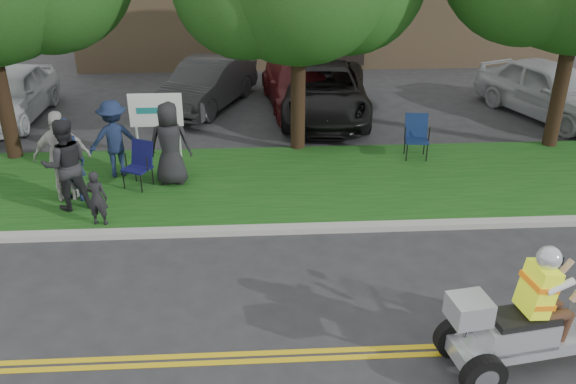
{
  "coord_description": "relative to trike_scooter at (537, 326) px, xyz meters",
  "views": [
    {
      "loc": [
        -0.58,
        -7.24,
        5.93
      ],
      "look_at": [
        -0.05,
        2.0,
        1.38
      ],
      "focal_mm": 38.0,
      "sensor_mm": 36.0,
      "label": 1
    }
  ],
  "objects": [
    {
      "name": "ground",
      "position": [
        -3.17,
        0.85,
        -0.67
      ],
      "size": [
        120.0,
        120.0,
        0.0
      ],
      "primitive_type": "plane",
      "color": "#28282B",
      "rests_on": "ground"
    },
    {
      "name": "centerline_near",
      "position": [
        -3.17,
        0.27,
        -0.66
      ],
      "size": [
        60.0,
        0.1,
        0.01
      ],
      "primitive_type": "cube",
      "color": "gold",
      "rests_on": "ground"
    },
    {
      "name": "centerline_far",
      "position": [
        -3.17,
        0.43,
        -0.66
      ],
      "size": [
        60.0,
        0.1,
        0.01
      ],
      "primitive_type": "cube",
      "color": "gold",
      "rests_on": "ground"
    },
    {
      "name": "curb",
      "position": [
        -3.17,
        3.9,
        -0.61
      ],
      "size": [
        60.0,
        0.25,
        0.12
      ],
      "primitive_type": "cube",
      "color": "#A8A89E",
      "rests_on": "ground"
    },
    {
      "name": "grass_verge",
      "position": [
        -3.17,
        6.05,
        -0.61
      ],
      "size": [
        60.0,
        4.0,
        0.1
      ],
      "primitive_type": "cube",
      "color": "#134612",
      "rests_on": "ground"
    },
    {
      "name": "business_sign",
      "position": [
        -6.07,
        7.45,
        0.59
      ],
      "size": [
        1.25,
        0.06,
        1.75
      ],
      "color": "silver",
      "rests_on": "ground"
    },
    {
      "name": "trike_scooter",
      "position": [
        0.0,
        0.0,
        0.0
      ],
      "size": [
        2.92,
        1.12,
        1.91
      ],
      "rotation": [
        0.0,
        0.0,
        0.16
      ],
      "color": "black",
      "rests_on": "ground"
    },
    {
      "name": "lawn_chair_a",
      "position": [
        -6.28,
        6.0,
        0.01
      ],
      "size": [
        0.72,
        0.73,
        1.01
      ],
      "rotation": [
        0.0,
        0.0,
        -0.47
      ],
      "color": "black",
      "rests_on": "grass_verge"
    },
    {
      "name": "lawn_chair_b",
      "position": [
        0.17,
        7.3,
        0.03
      ],
      "size": [
        0.61,
        0.63,
        1.04
      ],
      "rotation": [
        0.0,
        0.0,
        -0.11
      ],
      "color": "black",
      "rests_on": "grass_verge"
    },
    {
      "name": "spectator_adult_left",
      "position": [
        -7.58,
        5.38,
        0.34
      ],
      "size": [
        0.75,
        0.59,
        1.8
      ],
      "primitive_type": "imported",
      "rotation": [
        0.0,
        0.0,
        2.87
      ],
      "color": "#192546",
      "rests_on": "grass_verge"
    },
    {
      "name": "spectator_adult_mid",
      "position": [
        -7.54,
        5.0,
        0.39
      ],
      "size": [
        1.11,
        0.98,
        1.91
      ],
      "primitive_type": "imported",
      "rotation": [
        0.0,
        0.0,
        3.47
      ],
      "color": "black",
      "rests_on": "grass_verge"
    },
    {
      "name": "spectator_adult_right",
      "position": [
        -7.71,
        5.4,
        0.41
      ],
      "size": [
        1.18,
        0.58,
        1.94
      ],
      "primitive_type": "imported",
      "rotation": [
        0.0,
        0.0,
        3.24
      ],
      "color": "#BAB9B4",
      "rests_on": "grass_verge"
    },
    {
      "name": "spectator_chair_a",
      "position": [
        -6.9,
        6.56,
        0.32
      ],
      "size": [
        1.28,
        0.93,
        1.77
      ],
      "primitive_type": "imported",
      "rotation": [
        0.0,
        0.0,
        3.4
      ],
      "color": "#182444",
      "rests_on": "grass_verge"
    },
    {
      "name": "spectator_chair_b",
      "position": [
        -5.6,
        6.08,
        0.37
      ],
      "size": [
        0.94,
        0.64,
        1.86
      ],
      "primitive_type": "imported",
      "rotation": [
        0.0,
        0.0,
        3.09
      ],
      "color": "black",
      "rests_on": "grass_verge"
    },
    {
      "name": "child_left",
      "position": [
        -6.82,
        4.25,
        0.0
      ],
      "size": [
        0.44,
        0.32,
        1.13
      ],
      "primitive_type": "imported",
      "rotation": [
        0.0,
        0.0,
        3.02
      ],
      "color": "black",
      "rests_on": "grass_verge"
    },
    {
      "name": "parked_car_far_left",
      "position": [
        -10.75,
        10.93,
        0.08
      ],
      "size": [
        1.87,
        4.45,
        1.5
      ],
      "primitive_type": "imported",
      "rotation": [
        0.0,
        0.0,
        -0.02
      ],
      "color": "silver",
      "rests_on": "ground"
    },
    {
      "name": "parked_car_left",
      "position": [
        -5.17,
        11.76,
        0.05
      ],
      "size": [
        3.1,
        4.62,
        1.44
      ],
      "primitive_type": "imported",
      "rotation": [
        0.0,
        0.0,
        -0.4
      ],
      "color": "#2B2B2D",
      "rests_on": "ground"
    },
    {
      "name": "parked_car_mid",
      "position": [
        -1.67,
        10.73,
        0.06
      ],
      "size": [
        2.91,
        5.47,
        1.46
      ],
      "primitive_type": "imported",
      "rotation": [
        0.0,
        0.0,
        -0.09
      ],
      "color": "black",
      "rests_on": "ground"
    },
    {
      "name": "parked_car_right",
      "position": [
        -2.37,
        11.61,
        0.02
      ],
      "size": [
        2.39,
        4.88,
        1.37
      ],
      "primitive_type": "imported",
      "rotation": [
        0.0,
        0.0,
        0.1
      ],
      "color": "#4F1215",
      "rests_on": "ground"
    },
    {
      "name": "parked_car_far_right",
      "position": [
        4.83,
        10.28,
        0.14
      ],
      "size": [
        3.51,
        5.13,
        1.62
      ],
      "primitive_type": "imported",
      "rotation": [
        0.0,
        0.0,
        0.37
      ],
      "color": "#ABAEB2",
      "rests_on": "ground"
    }
  ]
}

